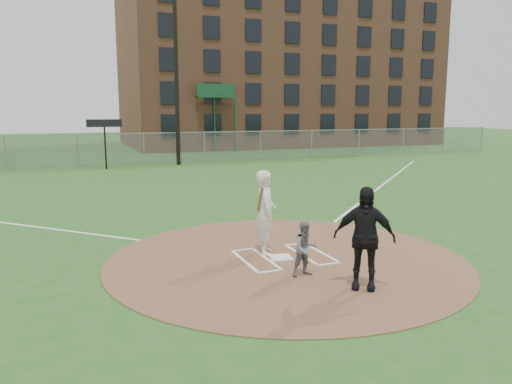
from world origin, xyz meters
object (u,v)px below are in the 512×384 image
object	(u,v)px
home_plate	(281,257)
umpire	(364,238)
batter_at_plate	(266,212)
catcher	(306,249)

from	to	relation	value
home_plate	umpire	bearing A→B (deg)	-73.58
home_plate	batter_at_plate	xyz separation A→B (m)	(-0.18, 0.52, 1.00)
catcher	umpire	bearing A→B (deg)	-57.64
batter_at_plate	catcher	bearing A→B (deg)	-85.15
home_plate	batter_at_plate	world-z (taller)	batter_at_plate
catcher	batter_at_plate	world-z (taller)	batter_at_plate
home_plate	batter_at_plate	distance (m)	1.14
home_plate	catcher	world-z (taller)	catcher
home_plate	umpire	xyz separation A→B (m)	(0.70, -2.39, 1.00)
home_plate	umpire	world-z (taller)	umpire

